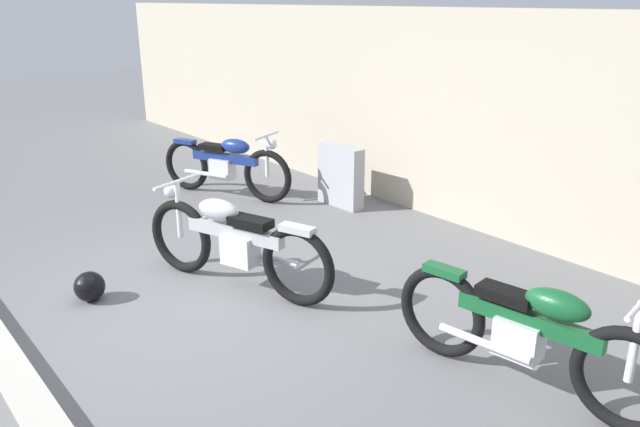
% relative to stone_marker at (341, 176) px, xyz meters
% --- Properties ---
extents(ground_plane, '(40.00, 40.00, 0.00)m').
position_rel_stone_marker_xyz_m(ground_plane, '(1.39, -3.10, -0.42)').
color(ground_plane, slate).
extents(building_wall, '(18.00, 0.30, 2.60)m').
position_rel_stone_marker_xyz_m(building_wall, '(1.39, 0.79, 0.89)').
color(building_wall, '#B2A893').
rests_on(building_wall, ground_plane).
extents(curb_strip, '(18.00, 0.24, 0.12)m').
position_rel_stone_marker_xyz_m(curb_strip, '(1.39, -4.63, -0.36)').
color(curb_strip, '#B7B2A8').
rests_on(curb_strip, ground_plane).
extents(stone_marker, '(0.72, 0.22, 0.83)m').
position_rel_stone_marker_xyz_m(stone_marker, '(0.00, 0.00, 0.00)').
color(stone_marker, '#9E9EA3').
rests_on(stone_marker, ground_plane).
extents(helmet, '(0.29, 0.29, 0.29)m').
position_rel_stone_marker_xyz_m(helmet, '(0.65, -3.70, -0.27)').
color(helmet, black).
rests_on(helmet, ground_plane).
extents(motorcycle_green, '(2.13, 0.64, 0.96)m').
position_rel_stone_marker_xyz_m(motorcycle_green, '(4.06, -1.78, 0.05)').
color(motorcycle_green, black).
rests_on(motorcycle_green, ground_plane).
extents(motorcycle_silver, '(2.12, 0.95, 0.99)m').
position_rel_stone_marker_xyz_m(motorcycle_silver, '(1.27, -2.48, 0.06)').
color(motorcycle_silver, black).
rests_on(motorcycle_silver, ground_plane).
extents(motorcycle_blue, '(2.01, 1.03, 0.96)m').
position_rel_stone_marker_xyz_m(motorcycle_blue, '(-1.35, -0.98, 0.05)').
color(motorcycle_blue, black).
rests_on(motorcycle_blue, ground_plane).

